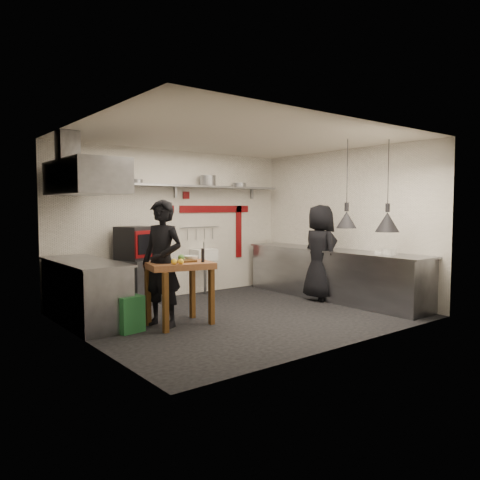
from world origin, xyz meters
TOP-DOWN VIEW (x-y plane):
  - floor at (0.00, 0.00)m, footprint 5.00×5.00m
  - ceiling at (0.00, 0.00)m, footprint 5.00×5.00m
  - wall_back at (0.00, 2.10)m, footprint 5.00×0.04m
  - wall_front at (0.00, -2.10)m, footprint 5.00×0.04m
  - wall_left at (-2.50, 0.00)m, footprint 0.04×4.20m
  - wall_right at (2.50, 0.00)m, footprint 0.04×4.20m
  - red_band_horiz at (0.95, 2.08)m, footprint 1.70×0.02m
  - red_band_vert at (1.55, 2.08)m, footprint 0.14×0.02m
  - red_tile_a at (0.25, 2.08)m, footprint 0.14×0.02m
  - red_tile_b at (-0.10, 2.08)m, footprint 0.14×0.02m
  - back_shelf at (0.00, 1.92)m, footprint 4.60×0.34m
  - shelf_bracket_left at (-1.90, 2.07)m, footprint 0.04×0.06m
  - shelf_bracket_mid at (0.00, 2.07)m, footprint 0.04×0.06m
  - shelf_bracket_right at (1.90, 2.07)m, footprint 0.04×0.06m
  - pan_far_left at (-1.20, 1.92)m, footprint 0.35×0.35m
  - pan_mid_left at (-0.88, 1.92)m, footprint 0.25×0.25m
  - stock_pot at (0.65, 1.92)m, footprint 0.38×0.38m
  - pan_right at (1.44, 1.92)m, footprint 0.31×0.31m
  - oven_stand at (-0.91, 1.79)m, footprint 0.84×0.80m
  - combi_oven at (-0.96, 1.78)m, footprint 0.72×0.69m
  - oven_door at (-0.89, 1.50)m, footprint 0.54×0.20m
  - oven_glass at (-0.95, 1.45)m, footprint 0.32×0.11m
  - hand_sink at (0.55, 1.92)m, footprint 0.46×0.34m
  - sink_tap at (0.55, 1.92)m, footprint 0.03×0.03m
  - sink_drain at (0.55, 1.88)m, footprint 0.06×0.06m
  - utensil_rail at (0.55, 2.06)m, footprint 0.90×0.02m
  - counter_right at (2.15, 0.00)m, footprint 0.70×3.80m
  - counter_right_top at (2.15, 0.00)m, footprint 0.76×3.90m
  - plate_stack at (2.12, -1.23)m, footprint 0.29×0.29m
  - small_bowl_right at (2.10, -1.07)m, footprint 0.23×0.23m
  - counter_left at (-2.15, 1.05)m, footprint 0.70×1.90m
  - counter_left_top at (-2.15, 1.05)m, footprint 0.76×2.00m
  - extractor_hood at (-2.10, 1.05)m, footprint 0.78×1.60m
  - hood_duct at (-2.35, 1.05)m, footprint 0.28×0.28m
  - green_bin at (-1.87, 0.20)m, footprint 0.41×0.41m
  - prep_table at (-1.11, 0.07)m, footprint 1.04×0.83m
  - cutting_board at (-1.05, 0.07)m, footprint 0.37×0.28m
  - pepper_mill at (-0.83, -0.13)m, footprint 0.06×0.06m
  - lemon_a at (-1.30, -0.11)m, footprint 0.11×0.11m
  - lemon_b at (-1.22, -0.15)m, footprint 0.11×0.11m
  - veg_ball at (-1.01, 0.19)m, footprint 0.12×0.12m
  - steel_tray at (-1.34, 0.19)m, footprint 0.20×0.17m
  - bowl at (-0.82, 0.21)m, footprint 0.24×0.24m
  - heat_lamp_near at (1.42, -0.91)m, footprint 0.33×0.33m
  - heat_lamp_far at (1.96, -1.30)m, footprint 0.39×0.39m
  - chef_left at (-1.33, 0.17)m, footprint 0.66×0.78m
  - chef_right at (1.89, 0.08)m, footprint 0.73×0.96m

SIDE VIEW (x-z plane):
  - floor at x=0.00m, z-range 0.00..0.00m
  - green_bin at x=-1.87m, z-range 0.00..0.50m
  - sink_drain at x=0.55m, z-range 0.01..0.67m
  - oven_stand at x=-0.91m, z-range 0.00..0.80m
  - counter_right at x=2.15m, z-range 0.00..0.90m
  - counter_left at x=-2.15m, z-range 0.00..0.90m
  - prep_table at x=-1.11m, z-range 0.00..0.92m
  - hand_sink at x=0.55m, z-range 0.67..0.89m
  - chef_right at x=1.89m, z-range 0.00..1.76m
  - chef_left at x=-1.33m, z-range 0.00..1.82m
  - counter_right_top at x=2.15m, z-range 0.90..0.93m
  - counter_left_top at x=-2.15m, z-range 0.90..0.93m
  - cutting_board at x=-1.05m, z-range 0.92..0.94m
  - steel_tray at x=-1.34m, z-range 0.92..0.95m
  - bowl at x=-0.82m, z-range 0.92..0.99m
  - small_bowl_right at x=2.10m, z-range 0.93..0.98m
  - lemon_b at x=-1.22m, z-range 0.92..1.00m
  - sink_tap at x=0.55m, z-range 0.89..1.03m
  - lemon_a at x=-1.30m, z-range 0.92..1.00m
  - veg_ball at x=-1.01m, z-range 0.92..1.02m
  - plate_stack at x=2.12m, z-range 0.93..1.04m
  - pepper_mill at x=-0.83m, z-range 0.92..1.12m
  - combi_oven at x=-0.96m, z-range 0.80..1.38m
  - oven_door at x=-0.89m, z-range 0.86..1.32m
  - oven_glass at x=-0.95m, z-range 0.92..1.26m
  - red_band_vert at x=1.55m, z-range 0.65..1.75m
  - utensil_rail at x=0.55m, z-range 1.31..1.33m
  - wall_back at x=0.00m, z-range 0.00..2.80m
  - wall_front at x=0.00m, z-range 0.00..2.80m
  - wall_left at x=-2.50m, z-range 0.00..2.80m
  - wall_right at x=2.50m, z-range 0.00..2.80m
  - red_band_horiz at x=0.95m, z-range 1.61..1.75m
  - red_tile_b at x=-0.10m, z-range 1.61..1.75m
  - red_tile_a at x=0.25m, z-range 1.88..2.02m
  - shelf_bracket_left at x=-1.90m, z-range 1.90..2.14m
  - shelf_bracket_mid at x=0.00m, z-range 1.90..2.14m
  - shelf_bracket_right at x=1.90m, z-range 1.90..2.14m
  - heat_lamp_far at x=1.96m, z-range 1.32..2.80m
  - heat_lamp_near at x=1.42m, z-range 1.38..2.80m
  - back_shelf at x=0.00m, z-range 2.10..2.14m
  - extractor_hood at x=-2.10m, z-range 1.90..2.40m
  - pan_mid_left at x=-0.88m, z-range 2.14..2.21m
  - pan_right at x=1.44m, z-range 2.14..2.22m
  - pan_far_left at x=-1.20m, z-range 2.14..2.23m
  - stock_pot at x=0.65m, z-range 2.14..2.34m
  - hood_duct at x=-2.35m, z-range 2.30..2.80m
  - ceiling at x=0.00m, z-range 2.80..2.80m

